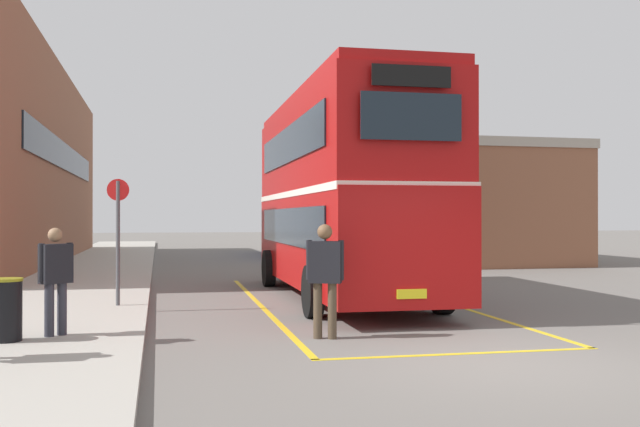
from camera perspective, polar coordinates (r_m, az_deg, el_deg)
The scene contains 10 objects.
ground_plane at distance 23.58m, azimuth -2.21°, elevation -4.95°, with size 135.60×135.60×0.00m, color #66605B.
sidewalk_left at distance 25.67m, azimuth -17.69°, elevation -4.40°, with size 4.00×57.60×0.14m, color #A39E93.
depot_building_right at distance 33.77m, azimuth 9.97°, elevation 0.62°, with size 6.61×14.13×4.89m.
double_decker_bus at distance 16.97m, azimuth 1.68°, elevation 1.73°, with size 3.01×10.27×4.75m.
single_deck_bus at distance 35.50m, azimuth -1.50°, elevation -0.74°, with size 2.82×9.83×3.02m.
pedestrian_boarding at distance 11.29m, azimuth 0.40°, elevation -4.64°, with size 0.57×0.40×1.80m.
pedestrian_waiting_near at distance 11.44m, azimuth -20.30°, elevation -4.53°, with size 0.50×0.45×1.62m.
litter_bin at distance 11.24m, azimuth -23.70°, elevation -7.02°, with size 0.45×0.45×0.90m.
bus_stop_sign at distance 14.97m, azimuth -15.79°, elevation -1.19°, with size 0.44×0.08×2.55m.
bay_marking_yellow at distance 15.22m, azimuth 3.44°, elevation -7.50°, with size 4.45×12.29×0.01m.
Camera 1 is at (-4.30, -8.70, 1.91)m, focal length 40.20 mm.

